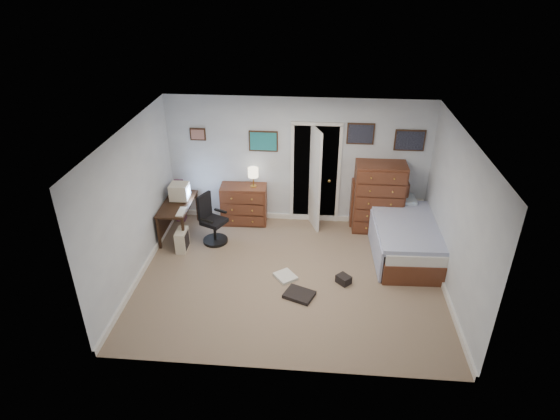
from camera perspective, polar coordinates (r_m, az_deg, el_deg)
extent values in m
cube|color=gray|center=(7.89, 1.20, -8.21)|extent=(5.00, 4.00, 0.02)
cube|color=black|center=(8.94, -12.42, 0.75)|extent=(0.54, 1.15, 0.04)
cube|color=black|center=(8.72, -14.57, -2.77)|extent=(0.04, 0.04, 0.63)
cube|color=black|center=(8.59, -11.66, -2.92)|extent=(0.04, 0.04, 0.63)
cube|color=black|center=(9.61, -12.69, 0.53)|extent=(0.04, 0.04, 0.63)
cube|color=black|center=(9.49, -10.04, 0.44)|extent=(0.04, 0.04, 0.63)
cube|color=black|center=(9.15, -13.72, -0.82)|extent=(0.04, 1.06, 0.44)
cube|color=beige|center=(8.98, -12.16, 2.23)|extent=(0.34, 0.32, 0.30)
cube|color=#8CB2F2|center=(8.94, -11.10, 2.20)|extent=(0.01, 0.25, 0.19)
cube|color=beige|center=(9.05, -12.06, 1.33)|extent=(0.22, 0.22, 0.02)
cube|color=beige|center=(8.59, -11.92, -0.21)|extent=(0.14, 0.35, 0.02)
cube|color=beige|center=(8.65, -11.84, -3.60)|extent=(0.18, 0.37, 0.40)
cube|color=black|center=(8.63, -11.25, -3.64)|extent=(0.01, 0.26, 0.31)
cylinder|color=black|center=(8.86, -7.86, -3.69)|extent=(0.61, 0.61, 0.05)
cylinder|color=black|center=(8.76, -7.95, -2.61)|extent=(0.07, 0.07, 0.35)
cube|color=black|center=(8.66, -8.04, -1.41)|extent=(0.51, 0.51, 0.07)
cube|color=black|center=(8.63, -9.19, 0.49)|extent=(0.19, 0.34, 0.49)
cube|color=black|center=(8.45, -8.95, -1.30)|extent=(0.26, 0.15, 0.04)
cube|color=black|center=(8.74, -7.27, -0.11)|extent=(0.26, 0.15, 0.04)
cube|color=maroon|center=(9.52, -12.12, 1.11)|extent=(0.18, 0.18, 0.87)
cube|color=brown|center=(9.28, -4.40, 0.71)|extent=(0.91, 0.49, 0.79)
cylinder|color=gold|center=(9.07, -3.25, 2.93)|extent=(0.12, 0.12, 0.02)
cylinder|color=gold|center=(9.02, -3.27, 3.62)|extent=(0.02, 0.02, 0.24)
cylinder|color=beige|center=(8.95, -3.30, 4.60)|extent=(0.21, 0.21, 0.18)
cube|color=black|center=(9.38, 4.36, 5.12)|extent=(0.90, 0.60, 2.00)
cube|color=white|center=(9.09, 1.48, 4.41)|extent=(0.06, 0.05, 2.00)
cube|color=white|center=(9.09, 7.16, 4.18)|extent=(0.06, 0.05, 2.00)
cube|color=white|center=(8.72, 4.56, 10.43)|extent=(0.96, 0.05, 0.06)
cube|color=white|center=(8.98, 4.02, 4.04)|extent=(0.31, 0.77, 2.00)
sphere|color=gold|center=(8.85, 6.01, 3.55)|extent=(0.06, 0.06, 0.06)
cube|color=brown|center=(9.09, 11.89, 1.57)|extent=(0.93, 0.55, 1.37)
cube|color=brown|center=(9.30, 11.87, 0.78)|extent=(1.07, 0.29, 0.96)
cube|color=black|center=(9.15, 12.04, 1.55)|extent=(0.98, 0.12, 0.32)
cube|color=maroon|center=(9.17, 12.02, 1.32)|extent=(0.85, 0.14, 0.23)
cube|color=brown|center=(8.72, 14.91, -3.82)|extent=(1.12, 2.13, 0.37)
cube|color=white|center=(8.58, 15.14, -2.25)|extent=(1.07, 2.09, 0.19)
cube|color=#6373B9|center=(8.44, 15.36, -1.94)|extent=(1.17, 1.82, 0.10)
cube|color=#6373B9|center=(8.48, 11.45, -3.52)|extent=(0.10, 1.78, 0.57)
cube|color=#83AED1|center=(9.18, 14.38, 1.09)|extent=(0.59, 0.42, 0.14)
cube|color=#331E11|center=(9.10, -9.99, 9.09)|extent=(0.30, 0.03, 0.24)
cube|color=brown|center=(9.09, -10.02, 9.05)|extent=(0.25, 0.01, 0.19)
cube|color=#331E11|center=(8.90, -2.04, 8.38)|extent=(0.55, 0.03, 0.40)
cube|color=#0D535D|center=(8.89, -2.05, 8.35)|extent=(0.50, 0.01, 0.35)
cube|color=#331E11|center=(8.81, 9.79, 9.15)|extent=(0.50, 0.03, 0.40)
cube|color=black|center=(8.79, 9.80, 9.11)|extent=(0.45, 0.01, 0.35)
cube|color=#331E11|center=(8.97, 15.53, 8.18)|extent=(0.55, 0.03, 0.40)
cube|color=black|center=(8.95, 15.55, 8.14)|extent=(0.50, 0.01, 0.35)
cube|color=black|center=(7.47, 2.36, -10.27)|extent=(0.54, 0.49, 0.06)
cube|color=black|center=(7.78, 7.76, -8.39)|extent=(0.28, 0.28, 0.14)
cube|color=silver|center=(7.85, 0.66, -8.10)|extent=(0.44, 0.45, 0.05)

